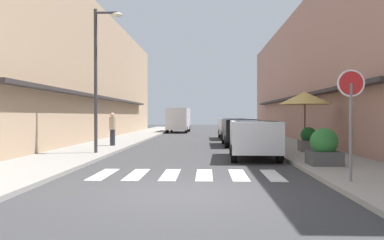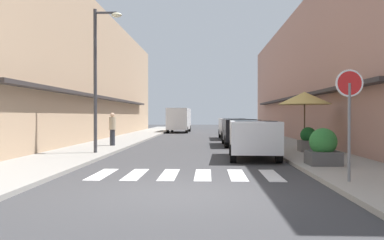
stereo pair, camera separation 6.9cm
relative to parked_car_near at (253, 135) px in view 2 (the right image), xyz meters
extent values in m
plane|color=#38383A|center=(-2.35, 9.90, -0.92)|extent=(92.13, 92.13, 0.00)
cube|color=gray|center=(-7.23, 9.90, -0.86)|extent=(2.95, 58.63, 0.12)
cube|color=#9E998E|center=(2.53, 9.90, -0.86)|extent=(2.95, 58.63, 0.12)
cube|color=tan|center=(-11.21, 10.99, 3.48)|extent=(5.00, 39.69, 8.79)
cube|color=#332D2D|center=(-8.46, 10.99, 1.88)|extent=(0.50, 27.78, 0.16)
cube|color=#A87A6B|center=(6.50, 10.99, 3.39)|extent=(5.00, 39.69, 8.61)
cube|color=#332D2D|center=(3.75, 10.99, 1.88)|extent=(0.50, 27.78, 0.16)
cube|color=silver|center=(-4.73, -4.21, -0.91)|extent=(0.45, 2.20, 0.01)
cube|color=silver|center=(-3.78, -4.21, -0.91)|extent=(0.45, 2.20, 0.01)
cube|color=silver|center=(-2.83, -4.21, -0.91)|extent=(0.45, 2.20, 0.01)
cube|color=silver|center=(-1.88, -4.21, -0.91)|extent=(0.45, 2.20, 0.01)
cube|color=silver|center=(-0.93, -4.21, -0.91)|extent=(0.45, 2.20, 0.01)
cube|color=silver|center=(0.02, -4.21, -0.91)|extent=(0.45, 2.20, 0.01)
cube|color=silver|center=(0.00, 0.04, -0.04)|extent=(1.91, 4.07, 1.13)
cube|color=black|center=(0.00, -0.16, 0.27)|extent=(1.56, 2.30, 0.56)
cylinder|color=black|center=(-0.74, 1.39, -0.60)|extent=(0.25, 0.65, 0.64)
cylinder|color=black|center=(0.85, 1.32, -0.60)|extent=(0.25, 0.65, 0.64)
cylinder|color=black|center=(-0.85, -1.25, -0.60)|extent=(0.25, 0.65, 0.64)
cylinder|color=black|center=(0.74, -1.31, -0.60)|extent=(0.25, 0.65, 0.64)
cube|color=black|center=(0.00, 6.63, -0.04)|extent=(1.81, 4.31, 1.13)
cube|color=black|center=(0.00, 6.42, 0.27)|extent=(1.50, 2.42, 0.56)
cylinder|color=black|center=(-0.81, 8.04, -0.60)|extent=(0.23, 0.64, 0.64)
cylinder|color=black|center=(0.78, 8.06, -0.60)|extent=(0.23, 0.64, 0.64)
cylinder|color=black|center=(-0.78, 5.21, -0.60)|extent=(0.23, 0.64, 0.64)
cylinder|color=black|center=(0.81, 5.23, -0.60)|extent=(0.23, 0.64, 0.64)
cube|color=silver|center=(0.00, 12.74, -0.04)|extent=(1.86, 4.38, 1.13)
cube|color=black|center=(0.00, 12.52, 0.27)|extent=(1.53, 2.46, 0.56)
cylinder|color=black|center=(-0.83, 14.15, -0.60)|extent=(0.24, 0.65, 0.64)
cylinder|color=black|center=(0.76, 14.19, -0.60)|extent=(0.24, 0.65, 0.64)
cylinder|color=black|center=(-0.76, 11.29, -0.60)|extent=(0.24, 0.65, 0.64)
cylinder|color=black|center=(0.83, 11.33, -0.60)|extent=(0.24, 0.65, 0.64)
cube|color=silver|center=(-4.56, 23.51, 0.41)|extent=(2.08, 5.45, 2.03)
cube|color=black|center=(-4.56, 23.24, 1.17)|extent=(1.71, 3.06, 0.56)
cylinder|color=black|center=(-5.41, 25.31, -0.60)|extent=(0.24, 0.65, 0.64)
cylinder|color=black|center=(-3.62, 25.27, -0.60)|extent=(0.24, 0.65, 0.64)
cylinder|color=black|center=(-5.49, 21.75, -0.60)|extent=(0.24, 0.65, 0.64)
cylinder|color=black|center=(-3.70, 21.71, -0.60)|extent=(0.24, 0.65, 0.64)
cylinder|color=slate|center=(1.57, -5.84, 0.35)|extent=(0.07, 0.07, 2.30)
cylinder|color=red|center=(1.57, -5.84, 1.50)|extent=(0.64, 0.03, 0.64)
torus|color=white|center=(1.57, -5.84, 1.50)|extent=(0.65, 0.05, 0.65)
cylinder|color=#38383D|center=(-6.42, 1.04, 2.17)|extent=(0.14, 0.14, 5.95)
cylinder|color=#38383D|center=(-5.97, 1.04, 5.00)|extent=(0.90, 0.10, 0.10)
ellipsoid|color=beige|center=(-5.52, 1.04, 4.90)|extent=(0.44, 0.28, 0.20)
cylinder|color=#262626|center=(2.50, 2.34, -0.77)|extent=(0.48, 0.48, 0.06)
cylinder|color=#4C3823|center=(2.50, 2.34, 0.35)|extent=(0.06, 0.06, 2.31)
cone|color=#D8B259|center=(2.50, 2.34, 1.51)|extent=(2.34, 2.34, 0.55)
cube|color=#4C4C4C|center=(1.87, -2.71, -0.59)|extent=(0.97, 0.97, 0.43)
sphere|color=#2D7533|center=(1.87, -2.71, -0.07)|extent=(0.86, 0.86, 0.86)
cube|color=slate|center=(2.58, 2.00, -0.57)|extent=(0.78, 0.78, 0.47)
sphere|color=#195623|center=(2.58, 2.00, -0.09)|extent=(0.67, 0.67, 0.67)
cylinder|color=#282B33|center=(-6.64, 4.94, -0.39)|extent=(0.26, 0.26, 0.82)
cylinder|color=tan|center=(-6.64, 4.94, 0.34)|extent=(0.34, 0.34, 0.65)
sphere|color=tan|center=(-6.64, 4.94, 0.77)|extent=(0.22, 0.22, 0.22)
camera|label=1|loc=(-1.81, -15.29, 0.75)|focal=37.21mm
camera|label=2|loc=(-1.74, -15.29, 0.75)|focal=37.21mm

